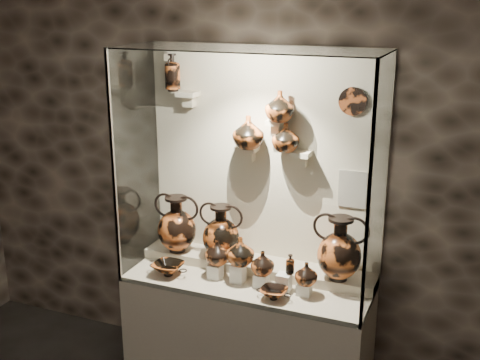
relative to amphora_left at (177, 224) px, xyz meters
The scene contains 36 objects.
wall_back 0.80m from the amphora_left, 18.29° to the left, with size 5.00×0.02×3.20m, color black.
plinth 0.94m from the amphora_left, 11.24° to the right, with size 1.70×0.60×0.80m, color beige.
front_tier 0.68m from the amphora_left, 11.24° to the right, with size 1.68×0.58×0.03m, color #B9A98F.
rear_tier 0.66m from the amphora_left, ahead, with size 1.70×0.25×0.10m, color #B9A98F.
back_panel 0.80m from the amphora_left, 17.86° to the left, with size 1.70×0.03×1.60m, color beige.
glass_front 0.88m from the amphora_left, 34.54° to the right, with size 1.70×0.01×1.60m, color white.
glass_left 0.56m from the amphora_left, 153.53° to the right, with size 0.01×0.60×1.60m, color white.
glass_right 1.54m from the amphora_left, ahead, with size 0.01×0.60×1.60m, color white.
glass_top 1.42m from the amphora_left, 11.24° to the right, with size 1.70×0.60×0.01m, color white.
frame_post_left 0.68m from the amphora_left, 119.84° to the right, with size 0.02×0.02×1.60m, color gray.
frame_post_right 1.58m from the amphora_left, 15.85° to the right, with size 0.02×0.02×1.60m, color gray.
pedestal_a 0.48m from the amphora_left, 23.86° to the right, with size 0.09×0.09×0.10m, color silver.
pedestal_b 0.62m from the amphora_left, 17.06° to the right, with size 0.09×0.09×0.13m, color silver.
pedestal_c 0.78m from the amphora_left, 13.22° to the right, with size 0.09×0.09×0.09m, color silver.
pedestal_d 0.93m from the amphora_left, 10.89° to the right, with size 0.09×0.09×0.12m, color silver.
pedestal_e 1.07m from the amphora_left, ahead, with size 0.09×0.09×0.08m, color silver.
bracket_ul 0.95m from the amphora_left, 65.48° to the left, with size 0.14×0.12×0.04m, color beige.
bracket_ca 0.78m from the amphora_left, 13.36° to the left, with size 0.14×0.12×0.04m, color beige.
bracket_cb 1.06m from the amphora_left, ahead, with size 0.10×0.12×0.04m, color beige.
bracket_cc 1.07m from the amphora_left, ahead, with size 0.14×0.12×0.04m, color beige.
amphora_left is the anchor object (origin of this frame).
amphora_mid 0.35m from the amphora_left, ahead, with size 0.32×0.32×0.40m, color #AD4F1E, non-canonical shape.
amphora_right 1.21m from the amphora_left, ahead, with size 0.35×0.35×0.44m, color #BD5824, non-canonical shape.
jug_a 0.43m from the amphora_left, 21.47° to the right, with size 0.17×0.17×0.18m, color #BD5824.
jug_b 0.60m from the amphora_left, 16.31° to the right, with size 0.19×0.19×0.20m, color #AD4F1E.
jug_c 0.76m from the amphora_left, 13.05° to the right, with size 0.16×0.16×0.17m, color #BD5824.
jug_e 1.06m from the amphora_left, 10.10° to the right, with size 0.15×0.15×0.15m, color #BD5824.
lekythos_small 0.94m from the amphora_left, ahead, with size 0.07×0.07×0.16m, color #AD4F1E, non-canonical shape.
kylix_left 0.35m from the amphora_left, 76.58° to the right, with size 0.28×0.23×0.11m, color #AD4F1E, non-canonical shape.
kylix_right 0.94m from the amphora_left, 19.59° to the right, with size 0.22×0.19×0.09m, color #BD5824, non-canonical shape.
lekythos_tall 1.11m from the amphora_left, 115.86° to the left, with size 0.12×0.12×0.29m, color #BD5824, non-canonical shape.
ovoid_vase_a 0.90m from the amphora_left, ahead, with size 0.21×0.21×0.22m, color #AD4F1E.
ovoid_vase_b 1.18m from the amphora_left, ahead, with size 0.19×0.19×0.20m, color #AD4F1E.
ovoid_vase_c 1.06m from the amphora_left, ahead, with size 0.18×0.18×0.19m, color #AD4F1E.
wall_plate 1.55m from the amphora_left, ahead, with size 0.18×0.18×0.02m, color #A2491F.
info_placard 1.30m from the amphora_left, ahead, with size 0.19×0.01×0.25m, color beige.
Camera 1 is at (1.38, -1.32, 2.70)m, focal length 45.00 mm.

